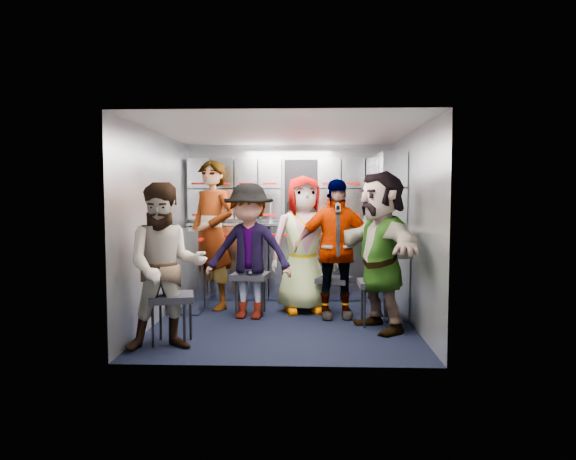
{
  "coord_description": "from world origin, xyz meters",
  "views": [
    {
      "loc": [
        0.25,
        -5.64,
        1.42
      ],
      "look_at": [
        0.03,
        0.35,
        1.0
      ],
      "focal_mm": 32.0,
      "sensor_mm": 36.0,
      "label": 1
    }
  ],
  "objects_px": {
    "attendant_standing": "(212,235)",
    "attendant_arc_e": "(380,251)",
    "attendant_arc_b": "(249,251)",
    "jump_seat_mid_right": "(334,282)",
    "jump_seat_mid_left": "(250,278)",
    "jump_seat_center": "(303,273)",
    "attendant_arc_d": "(335,249)",
    "jump_seat_near_right": "(378,286)",
    "attendant_arc_a": "(166,267)",
    "jump_seat_near_left": "(172,300)",
    "attendant_arc_c": "(303,244)"
  },
  "relations": [
    {
      "from": "jump_seat_near_left",
      "to": "attendant_arc_e",
      "type": "relative_size",
      "value": 0.29
    },
    {
      "from": "attendant_arc_b",
      "to": "jump_seat_center",
      "type": "bearing_deg",
      "value": 48.3
    },
    {
      "from": "jump_seat_near_left",
      "to": "attendant_arc_a",
      "type": "bearing_deg",
      "value": -90.0
    },
    {
      "from": "attendant_arc_c",
      "to": "attendant_arc_e",
      "type": "bearing_deg",
      "value": -56.51
    },
    {
      "from": "attendant_arc_b",
      "to": "attendant_arc_e",
      "type": "height_order",
      "value": "attendant_arc_e"
    },
    {
      "from": "attendant_arc_a",
      "to": "attendant_arc_d",
      "type": "relative_size",
      "value": 0.96
    },
    {
      "from": "jump_seat_near_left",
      "to": "attendant_arc_b",
      "type": "relative_size",
      "value": 0.31
    },
    {
      "from": "attendant_arc_b",
      "to": "attendant_arc_c",
      "type": "bearing_deg",
      "value": 37.12
    },
    {
      "from": "jump_seat_near_left",
      "to": "jump_seat_mid_right",
      "type": "distance_m",
      "value": 2.04
    },
    {
      "from": "attendant_arc_b",
      "to": "attendant_arc_d",
      "type": "xyz_separation_m",
      "value": [
        0.98,
        0.06,
        0.02
      ]
    },
    {
      "from": "jump_seat_near_right",
      "to": "attendant_standing",
      "type": "relative_size",
      "value": 0.26
    },
    {
      "from": "attendant_arc_a",
      "to": "attendant_arc_d",
      "type": "height_order",
      "value": "attendant_arc_d"
    },
    {
      "from": "jump_seat_center",
      "to": "attendant_arc_a",
      "type": "relative_size",
      "value": 0.35
    },
    {
      "from": "attendant_arc_a",
      "to": "attendant_arc_c",
      "type": "relative_size",
      "value": 0.93
    },
    {
      "from": "attendant_arc_a",
      "to": "attendant_arc_e",
      "type": "height_order",
      "value": "attendant_arc_e"
    },
    {
      "from": "jump_seat_center",
      "to": "jump_seat_near_left",
      "type": "bearing_deg",
      "value": -128.3
    },
    {
      "from": "jump_seat_center",
      "to": "attendant_arc_d",
      "type": "bearing_deg",
      "value": -52.19
    },
    {
      "from": "attendant_standing",
      "to": "attendant_arc_e",
      "type": "relative_size",
      "value": 1.1
    },
    {
      "from": "jump_seat_mid_right",
      "to": "jump_seat_near_right",
      "type": "relative_size",
      "value": 0.95
    },
    {
      "from": "jump_seat_center",
      "to": "attendant_standing",
      "type": "bearing_deg",
      "value": -178.5
    },
    {
      "from": "jump_seat_mid_right",
      "to": "attendant_arc_c",
      "type": "relative_size",
      "value": 0.28
    },
    {
      "from": "jump_seat_near_left",
      "to": "attendant_arc_c",
      "type": "relative_size",
      "value": 0.29
    },
    {
      "from": "jump_seat_near_left",
      "to": "jump_seat_center",
      "type": "xyz_separation_m",
      "value": [
        1.23,
        1.56,
        0.02
      ]
    },
    {
      "from": "jump_seat_near_left",
      "to": "jump_seat_near_right",
      "type": "bearing_deg",
      "value": 20.74
    },
    {
      "from": "jump_seat_center",
      "to": "attendant_arc_e",
      "type": "bearing_deg",
      "value": -50.31
    },
    {
      "from": "attendant_arc_b",
      "to": "attendant_arc_e",
      "type": "bearing_deg",
      "value": -9.18
    },
    {
      "from": "attendant_standing",
      "to": "attendant_arc_d",
      "type": "height_order",
      "value": "attendant_standing"
    },
    {
      "from": "jump_seat_mid_right",
      "to": "jump_seat_mid_left",
      "type": "bearing_deg",
      "value": -176.62
    },
    {
      "from": "jump_seat_mid_left",
      "to": "attendant_arc_d",
      "type": "bearing_deg",
      "value": -7.07
    },
    {
      "from": "jump_seat_mid_right",
      "to": "attendant_arc_b",
      "type": "height_order",
      "value": "attendant_arc_b"
    },
    {
      "from": "attendant_standing",
      "to": "attendant_arc_c",
      "type": "height_order",
      "value": "attendant_standing"
    },
    {
      "from": "jump_seat_mid_right",
      "to": "attendant_arc_b",
      "type": "relative_size",
      "value": 0.3
    },
    {
      "from": "jump_seat_center",
      "to": "jump_seat_near_right",
      "type": "relative_size",
      "value": 1.09
    },
    {
      "from": "jump_seat_near_right",
      "to": "attendant_arc_d",
      "type": "height_order",
      "value": "attendant_arc_d"
    },
    {
      "from": "jump_seat_mid_left",
      "to": "attendant_arc_a",
      "type": "bearing_deg",
      "value": -113.64
    },
    {
      "from": "jump_seat_center",
      "to": "attendant_arc_b",
      "type": "bearing_deg",
      "value": -139.92
    },
    {
      "from": "attendant_arc_e",
      "to": "jump_seat_near_left",
      "type": "bearing_deg",
      "value": -98.41
    },
    {
      "from": "attendant_arc_a",
      "to": "attendant_arc_d",
      "type": "bearing_deg",
      "value": 22.67
    },
    {
      "from": "jump_seat_mid_right",
      "to": "jump_seat_near_right",
      "type": "height_order",
      "value": "jump_seat_near_right"
    },
    {
      "from": "jump_seat_mid_right",
      "to": "attendant_arc_a",
      "type": "xyz_separation_m",
      "value": [
        -1.6,
        -1.46,
        0.38
      ]
    },
    {
      "from": "attendant_standing",
      "to": "attendant_arc_d",
      "type": "distance_m",
      "value": 1.56
    },
    {
      "from": "jump_seat_near_right",
      "to": "attendant_arc_b",
      "type": "bearing_deg",
      "value": 169.39
    },
    {
      "from": "jump_seat_mid_left",
      "to": "jump_seat_near_right",
      "type": "relative_size",
      "value": 1.01
    },
    {
      "from": "attendant_standing",
      "to": "attendant_arc_c",
      "type": "xyz_separation_m",
      "value": [
        1.13,
        -0.15,
        -0.1
      ]
    },
    {
      "from": "attendant_arc_a",
      "to": "jump_seat_mid_right",
      "type": "bearing_deg",
      "value": 26.4
    },
    {
      "from": "attendant_arc_b",
      "to": "attendant_arc_c",
      "type": "xyz_separation_m",
      "value": [
        0.62,
        0.34,
        0.05
      ]
    },
    {
      "from": "jump_seat_center",
      "to": "attendant_arc_b",
      "type": "height_order",
      "value": "attendant_arc_b"
    },
    {
      "from": "jump_seat_mid_left",
      "to": "jump_seat_mid_right",
      "type": "relative_size",
      "value": 1.06
    },
    {
      "from": "attendant_standing",
      "to": "attendant_arc_b",
      "type": "relative_size",
      "value": 1.19
    },
    {
      "from": "jump_seat_mid_left",
      "to": "jump_seat_mid_right",
      "type": "xyz_separation_m",
      "value": [
        0.98,
        0.06,
        -0.05
      ]
    }
  ]
}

